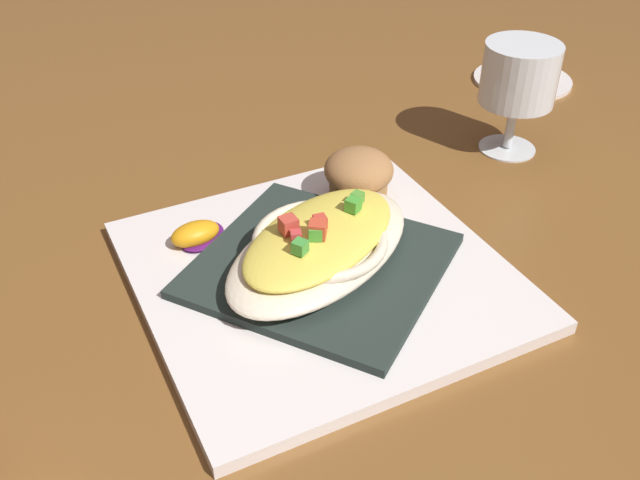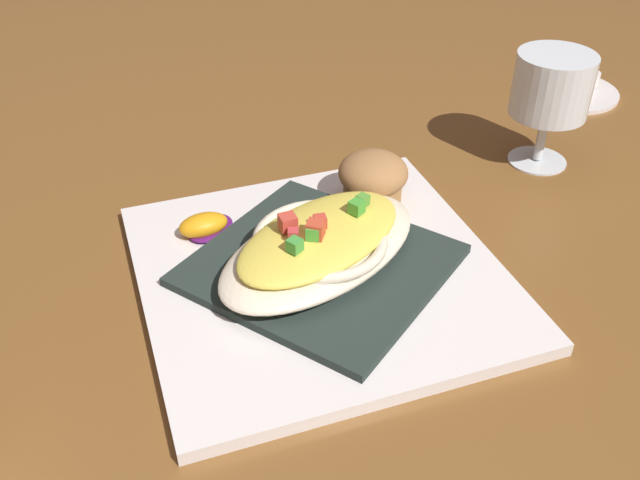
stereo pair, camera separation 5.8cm
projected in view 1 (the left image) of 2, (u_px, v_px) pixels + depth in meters
ground_plane at (320, 279)px, 0.61m from camera, size 2.60×2.60×0.00m
square_plate at (320, 274)px, 0.61m from camera, size 0.35×0.35×0.01m
folded_napkin at (320, 265)px, 0.60m from camera, size 0.27×0.27×0.01m
gratin_dish at (320, 244)px, 0.59m from camera, size 0.22×0.21×0.05m
muffin at (359, 175)px, 0.68m from camera, size 0.07×0.07×0.05m
orange_garnish at (197, 234)px, 0.63m from camera, size 0.06×0.06×0.02m
stemmed_glass at (519, 80)px, 0.75m from camera, size 0.08×0.08×0.12m
creamer_saucer at (523, 78)px, 0.94m from camera, size 0.13×0.13×0.01m
spoon at (520, 73)px, 0.93m from camera, size 0.09×0.06×0.01m
creamer_cup_0 at (543, 66)px, 0.94m from camera, size 0.02×0.02×0.02m
creamer_cup_1 at (527, 61)px, 0.95m from camera, size 0.02×0.02×0.02m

